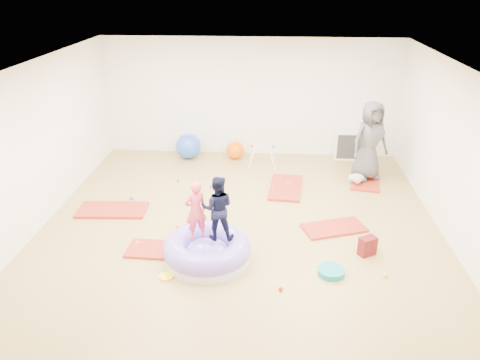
{
  "coord_description": "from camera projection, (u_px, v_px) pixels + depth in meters",
  "views": [
    {
      "loc": [
        0.5,
        -6.93,
        4.13
      ],
      "look_at": [
        0.0,
        0.3,
        0.9
      ],
      "focal_mm": 35.0,
      "sensor_mm": 36.0,
      "label": 1
    }
  ],
  "objects": [
    {
      "name": "infant",
      "position": [
        357.0,
        178.0,
        9.85
      ],
      "size": [
        0.33,
        0.34,
        0.2
      ],
      "color": "#8CC8DE",
      "rests_on": "gym_mat_rear_right"
    },
    {
      "name": "gym_mat_front_left",
      "position": [
        161.0,
        250.0,
        7.55
      ],
      "size": [
        1.11,
        0.58,
        0.05
      ],
      "primitive_type": "cube",
      "rotation": [
        0.0,
        0.0,
        -0.04
      ],
      "color": "red",
      "rests_on": "ground"
    },
    {
      "name": "inflatable_cushion",
      "position": [
        207.0,
        250.0,
        7.27
      ],
      "size": [
        1.38,
        1.38,
        0.43
      ],
      "rotation": [
        0.0,
        0.0,
        0.03
      ],
      "color": "silver",
      "rests_on": "ground"
    },
    {
      "name": "gym_mat_mid_left",
      "position": [
        112.0,
        210.0,
        8.82
      ],
      "size": [
        1.31,
        0.7,
        0.05
      ],
      "primitive_type": "cube",
      "rotation": [
        0.0,
        0.0,
        0.05
      ],
      "color": "red",
      "rests_on": "ground"
    },
    {
      "name": "infant_play_gym",
      "position": [
        262.0,
        152.0,
        10.75
      ],
      "size": [
        0.65,
        0.62,
        0.5
      ],
      "rotation": [
        0.0,
        0.0,
        -0.04
      ],
      "color": "white",
      "rests_on": "ground"
    },
    {
      "name": "child_navy",
      "position": [
        217.0,
        205.0,
        7.05
      ],
      "size": [
        0.52,
        0.41,
        1.03
      ],
      "primitive_type": "imported",
      "rotation": [
        0.0,
        0.0,
        3.19
      ],
      "color": "black",
      "rests_on": "inflatable_cushion"
    },
    {
      "name": "ball_pit_balls",
      "position": [
        223.0,
        214.0,
        8.66
      ],
      "size": [
        4.53,
        3.71,
        0.07
      ],
      "color": "blue",
      "rests_on": "ground"
    },
    {
      "name": "exercise_ball_blue",
      "position": [
        188.0,
        146.0,
        11.23
      ],
      "size": [
        0.6,
        0.6,
        0.6
      ],
      "primitive_type": "sphere",
      "color": "blue",
      "rests_on": "ground"
    },
    {
      "name": "exercise_ball_orange",
      "position": [
        235.0,
        150.0,
        11.23
      ],
      "size": [
        0.43,
        0.43,
        0.43
      ],
      "primitive_type": "sphere",
      "color": "#FF6300",
      "rests_on": "ground"
    },
    {
      "name": "yellow_toy",
      "position": [
        166.0,
        277.0,
        6.9
      ],
      "size": [
        0.21,
        0.21,
        0.03
      ],
      "primitive_type": "cylinder",
      "color": "yellow",
      "rests_on": "ground"
    },
    {
      "name": "gym_mat_rear_right",
      "position": [
        365.0,
        180.0,
        10.1
      ],
      "size": [
        0.78,
        1.26,
        0.05
      ],
      "primitive_type": "cube",
      "rotation": [
        0.0,
        0.0,
        1.4
      ],
      "color": "red",
      "rests_on": "ground"
    },
    {
      "name": "gym_mat_center_back",
      "position": [
        286.0,
        187.0,
        9.73
      ],
      "size": [
        0.74,
        1.31,
        0.05
      ],
      "primitive_type": "cube",
      "rotation": [
        0.0,
        0.0,
        1.48
      ],
      "color": "red",
      "rests_on": "ground"
    },
    {
      "name": "child_pink",
      "position": [
        196.0,
        208.0,
        7.06
      ],
      "size": [
        0.41,
        0.37,
        0.95
      ],
      "primitive_type": "imported",
      "rotation": [
        0.0,
        0.0,
        3.66
      ],
      "color": "#F14357",
      "rests_on": "inflatable_cushion"
    },
    {
      "name": "balance_disc",
      "position": [
        331.0,
        272.0,
        6.97
      ],
      "size": [
        0.4,
        0.4,
        0.09
      ],
      "primitive_type": "cylinder",
      "color": "#0F8184",
      "rests_on": "ground"
    },
    {
      "name": "cube_shelf",
      "position": [
        349.0,
        145.0,
        11.19
      ],
      "size": [
        0.69,
        0.34,
        0.69
      ],
      "color": "white",
      "rests_on": "ground"
    },
    {
      "name": "backpack",
      "position": [
        367.0,
        246.0,
        7.41
      ],
      "size": [
        0.32,
        0.28,
        0.31
      ],
      "primitive_type": "cube",
      "rotation": [
        0.0,
        0.0,
        0.54
      ],
      "color": "maroon",
      "rests_on": "ground"
    },
    {
      "name": "adult_caregiver",
      "position": [
        370.0,
        141.0,
        9.81
      ],
      "size": [
        0.97,
        0.82,
        1.69
      ],
      "primitive_type": "imported",
      "rotation": [
        0.0,
        0.0,
        0.42
      ],
      "color": "#454447",
      "rests_on": "gym_mat_rear_right"
    },
    {
      "name": "gym_mat_right",
      "position": [
        334.0,
        228.0,
        8.2
      ],
      "size": [
        1.2,
        0.87,
        0.04
      ],
      "primitive_type": "cube",
      "rotation": [
        0.0,
        0.0,
        0.34
      ],
      "color": "red",
      "rests_on": "ground"
    },
    {
      "name": "room",
      "position": [
        239.0,
        159.0,
        7.46
      ],
      "size": [
        7.01,
        8.01,
        2.81
      ],
      "color": "#A28642",
      "rests_on": "ground"
    }
  ]
}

